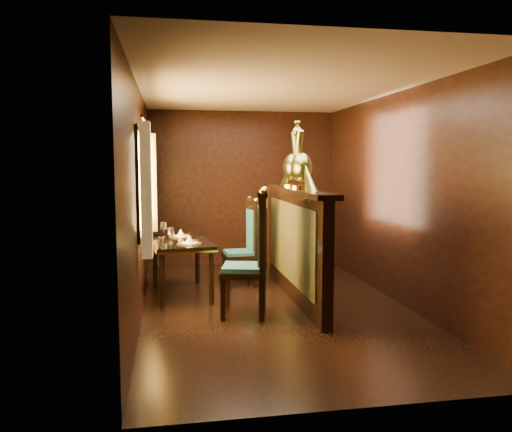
% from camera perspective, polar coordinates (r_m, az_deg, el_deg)
% --- Properties ---
extents(ground, '(5.00, 5.00, 0.00)m').
position_cam_1_polar(ground, '(5.92, 2.07, -10.23)').
color(ground, black).
rests_on(ground, ground).
extents(room_shell, '(3.04, 5.04, 2.52)m').
position_cam_1_polar(room_shell, '(5.69, 1.25, 5.27)').
color(room_shell, black).
rests_on(room_shell, ground).
extents(partition, '(0.26, 2.70, 1.36)m').
position_cam_1_polar(partition, '(6.12, 4.45, -2.86)').
color(partition, black).
rests_on(partition, ground).
extents(dining_table, '(0.83, 1.24, 0.89)m').
position_cam_1_polar(dining_table, '(6.34, -8.60, -3.40)').
color(dining_table, black).
rests_on(dining_table, ground).
extents(chair_left, '(0.60, 0.63, 1.40)m').
position_cam_1_polar(chair_left, '(5.43, -0.04, -3.81)').
color(chair_left, black).
rests_on(chair_left, ground).
extents(chair_right, '(0.47, 0.49, 1.21)m').
position_cam_1_polar(chair_right, '(6.80, -0.98, -2.69)').
color(chair_right, black).
rests_on(chair_right, ground).
extents(peacock_left, '(0.25, 0.67, 0.80)m').
position_cam_1_polar(peacock_left, '(5.80, 5.22, 7.01)').
color(peacock_left, '#174628').
rests_on(peacock_left, partition).
extents(peacock_right, '(0.25, 0.67, 0.80)m').
position_cam_1_polar(peacock_right, '(6.19, 4.25, 6.96)').
color(peacock_right, '#174628').
rests_on(peacock_right, partition).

